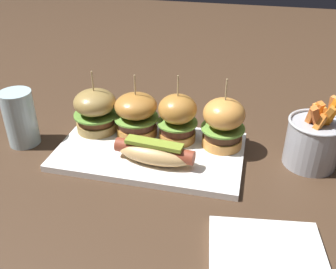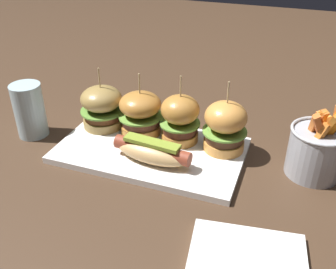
% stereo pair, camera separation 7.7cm
% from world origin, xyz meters
% --- Properties ---
extents(ground_plane, '(3.00, 3.00, 0.00)m').
position_xyz_m(ground_plane, '(0.00, 0.00, 0.00)').
color(ground_plane, '#422D1E').
extents(platter_main, '(0.39, 0.22, 0.01)m').
position_xyz_m(platter_main, '(0.00, 0.00, 0.01)').
color(platter_main, white).
rests_on(platter_main, ground).
extents(hot_dog, '(0.16, 0.07, 0.05)m').
position_xyz_m(hot_dog, '(0.02, -0.05, 0.04)').
color(hot_dog, tan).
rests_on(hot_dog, platter_main).
extents(slider_far_left, '(0.10, 0.10, 0.14)m').
position_xyz_m(slider_far_left, '(-0.14, 0.05, 0.06)').
color(slider_far_left, olive).
rests_on(slider_far_left, platter_main).
extents(slider_center_left, '(0.10, 0.10, 0.14)m').
position_xyz_m(slider_center_left, '(-0.05, 0.05, 0.06)').
color(slider_center_left, '#B17432').
rests_on(slider_center_left, platter_main).
extents(slider_center_right, '(0.09, 0.09, 0.15)m').
position_xyz_m(slider_center_right, '(0.05, 0.05, 0.07)').
color(slider_center_right, '#B57833').
rests_on(slider_center_right, platter_main).
extents(slider_far_right, '(0.09, 0.09, 0.15)m').
position_xyz_m(slider_far_right, '(0.14, 0.05, 0.07)').
color(slider_far_right, gold).
rests_on(slider_far_right, platter_main).
extents(fries_bucket, '(0.11, 0.11, 0.15)m').
position_xyz_m(fries_bucket, '(0.32, 0.04, 0.05)').
color(fries_bucket, '#A8AAB2').
rests_on(fries_bucket, ground).
extents(side_plate, '(0.19, 0.19, 0.01)m').
position_xyz_m(side_plate, '(0.25, -0.24, 0.01)').
color(side_plate, white).
rests_on(side_plate, ground).
extents(water_glass, '(0.07, 0.07, 0.12)m').
position_xyz_m(water_glass, '(-0.28, -0.02, 0.06)').
color(water_glass, silver).
rests_on(water_glass, ground).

